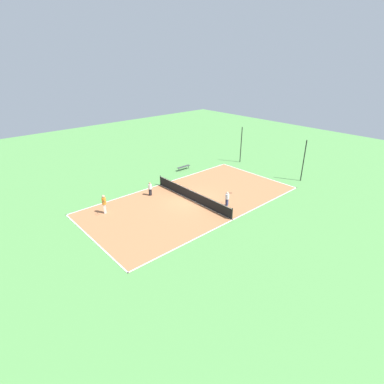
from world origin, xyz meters
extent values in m
plane|color=#518E47|center=(0.00, 0.00, 0.00)|extent=(80.00, 80.00, 0.00)
cube|color=#AD6B42|center=(0.00, 0.00, 0.01)|extent=(10.67, 20.93, 0.02)
cube|color=white|center=(-5.29, 0.00, 0.02)|extent=(0.10, 20.93, 0.00)
cube|color=white|center=(5.29, 0.00, 0.02)|extent=(0.10, 20.93, 0.00)
cube|color=white|center=(0.00, -10.41, 0.02)|extent=(10.67, 0.10, 0.00)
cube|color=white|center=(0.00, 10.41, 0.02)|extent=(10.67, 0.10, 0.00)
cube|color=white|center=(0.00, 0.00, 0.02)|extent=(10.67, 0.10, 0.00)
cylinder|color=black|center=(-5.19, 0.00, 0.57)|extent=(0.10, 0.10, 1.09)
cylinder|color=black|center=(5.19, 0.00, 0.57)|extent=(0.10, 0.10, 1.09)
cube|color=black|center=(0.00, 0.00, 0.54)|extent=(10.37, 0.03, 1.04)
cube|color=white|center=(0.00, 0.00, 1.03)|extent=(10.37, 0.04, 0.06)
cube|color=#333338|center=(-7.20, 5.07, 0.43)|extent=(0.36, 1.90, 0.04)
cylinder|color=#4C4C51|center=(-7.20, 4.27, 0.21)|extent=(0.08, 0.08, 0.41)
cylinder|color=#4C4C51|center=(-7.20, 5.87, 0.21)|extent=(0.08, 0.08, 0.41)
cube|color=navy|center=(3.10, 1.65, 0.38)|extent=(0.25, 0.29, 0.72)
cylinder|color=white|center=(3.10, 1.65, 0.99)|extent=(0.43, 0.43, 0.50)
sphere|color=beige|center=(3.10, 1.65, 1.35)|extent=(0.21, 0.21, 0.21)
cylinder|color=#262626|center=(3.03, 1.97, 1.12)|extent=(0.09, 0.28, 0.03)
torus|color=black|center=(2.96, 2.24, 1.12)|extent=(0.37, 0.37, 0.02)
cube|color=white|center=(-3.27, -7.62, 0.47)|extent=(0.32, 0.29, 0.89)
cylinder|color=orange|center=(-3.27, -7.62, 1.23)|extent=(0.49, 0.49, 0.63)
sphere|color=tan|center=(-3.27, -7.62, 1.68)|extent=(0.27, 0.27, 0.27)
cylinder|color=#262626|center=(-2.98, -7.77, 1.39)|extent=(0.26, 0.16, 0.03)
torus|color=black|center=(-2.74, -7.90, 1.39)|extent=(0.41, 0.41, 0.02)
cube|color=black|center=(-3.69, -2.40, 0.38)|extent=(0.23, 0.28, 0.71)
cylinder|color=silver|center=(-3.69, -2.40, 0.98)|extent=(0.40, 0.40, 0.50)
sphere|color=#A87A56|center=(-3.69, -2.40, 1.34)|extent=(0.21, 0.21, 0.21)
sphere|color=#CCE033|center=(-0.87, -0.54, 0.06)|extent=(0.07, 0.07, 0.07)
sphere|color=#CCE033|center=(2.38, 0.29, 0.06)|extent=(0.07, 0.07, 0.07)
sphere|color=#CCE033|center=(-0.99, 0.86, 0.06)|extent=(0.07, 0.07, 0.07)
cylinder|color=black|center=(-4.47, 12.71, 2.36)|extent=(0.12, 0.12, 4.72)
cylinder|color=black|center=(4.47, 12.71, 2.36)|extent=(0.12, 0.12, 4.72)
camera|label=1|loc=(19.76, -17.77, 12.93)|focal=28.00mm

